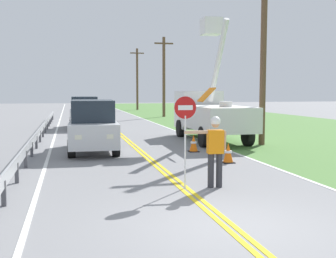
% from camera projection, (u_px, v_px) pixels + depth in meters
% --- Properties ---
extents(ground_plane, '(160.00, 160.00, 0.00)m').
position_uv_depth(ground_plane, '(229.00, 226.00, 7.53)').
color(ground_plane, gray).
extents(grass_verge_right, '(16.00, 110.00, 0.01)m').
position_uv_depth(grass_verge_right, '(276.00, 125.00, 29.58)').
color(grass_verge_right, '#517F3D').
rests_on(grass_verge_right, ground).
extents(centerline_yellow_left, '(0.11, 110.00, 0.01)m').
position_uv_depth(centerline_yellow_left, '(112.00, 129.00, 26.88)').
color(centerline_yellow_left, yellow).
rests_on(centerline_yellow_left, ground).
extents(centerline_yellow_right, '(0.11, 110.00, 0.01)m').
position_uv_depth(centerline_yellow_right, '(115.00, 129.00, 26.92)').
color(centerline_yellow_right, yellow).
rests_on(centerline_yellow_right, ground).
extents(edge_line_right, '(0.12, 110.00, 0.01)m').
position_uv_depth(edge_line_right, '(168.00, 128.00, 27.73)').
color(edge_line_right, silver).
rests_on(edge_line_right, ground).
extents(edge_line_left, '(0.12, 110.00, 0.01)m').
position_uv_depth(edge_line_left, '(57.00, 130.00, 26.06)').
color(edge_line_left, silver).
rests_on(edge_line_left, ground).
extents(flagger_worker, '(1.09, 0.27, 1.83)m').
position_uv_depth(flagger_worker, '(215.00, 147.00, 10.49)').
color(flagger_worker, '#2D2D33').
rests_on(flagger_worker, ground).
extents(stop_sign_paddle, '(0.56, 0.04, 2.33)m').
position_uv_depth(stop_sign_paddle, '(185.00, 121.00, 10.32)').
color(stop_sign_paddle, silver).
rests_on(stop_sign_paddle, ground).
extents(utility_bucket_truck, '(2.80, 6.86, 6.00)m').
position_uv_depth(utility_bucket_truck, '(209.00, 112.00, 20.72)').
color(utility_bucket_truck, silver).
rests_on(utility_bucket_truck, ground).
extents(oncoming_suv_nearest, '(2.04, 4.66, 2.10)m').
position_uv_depth(oncoming_suv_nearest, '(93.00, 126.00, 16.78)').
color(oncoming_suv_nearest, silver).
rests_on(oncoming_suv_nearest, ground).
extents(oncoming_suv_second, '(1.94, 4.62, 2.10)m').
position_uv_depth(oncoming_suv_second, '(84.00, 112.00, 27.45)').
color(oncoming_suv_second, silver).
rests_on(oncoming_suv_second, ground).
extents(utility_pole_near, '(1.80, 0.28, 8.10)m').
position_uv_depth(utility_pole_near, '(263.00, 52.00, 18.64)').
color(utility_pole_near, brown).
rests_on(utility_pole_near, ground).
extents(utility_pole_mid, '(1.80, 0.28, 7.57)m').
position_uv_depth(utility_pole_mid, '(164.00, 75.00, 39.40)').
color(utility_pole_mid, brown).
rests_on(utility_pole_mid, ground).
extents(utility_pole_far, '(1.80, 0.28, 7.97)m').
position_uv_depth(utility_pole_far, '(137.00, 78.00, 53.84)').
color(utility_pole_far, brown).
rests_on(utility_pole_far, ground).
extents(traffic_cone_lead, '(0.40, 0.40, 0.70)m').
position_uv_depth(traffic_cone_lead, '(228.00, 153.00, 14.19)').
color(traffic_cone_lead, orange).
rests_on(traffic_cone_lead, ground).
extents(traffic_cone_mid, '(0.40, 0.40, 0.70)m').
position_uv_depth(traffic_cone_mid, '(194.00, 144.00, 16.79)').
color(traffic_cone_mid, orange).
rests_on(traffic_cone_mid, ground).
extents(guardrail_left_shoulder, '(0.10, 32.00, 0.71)m').
position_uv_depth(guardrail_left_shoulder, '(41.00, 129.00, 21.01)').
color(guardrail_left_shoulder, '#9EA0A3').
rests_on(guardrail_left_shoulder, ground).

